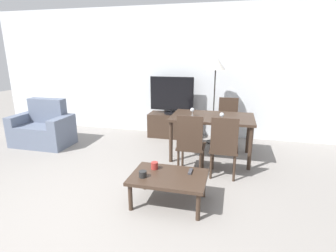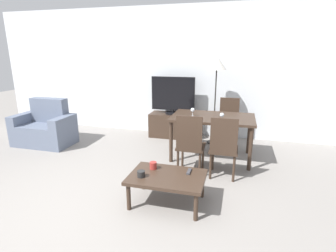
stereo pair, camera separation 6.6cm
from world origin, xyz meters
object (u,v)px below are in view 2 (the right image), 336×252
Objects in this scene: tv at (173,96)px; dining_table at (212,121)px; dining_chair_near_right at (224,146)px; tv_stand at (173,125)px; floor_lamp at (217,67)px; cup_colored_far at (141,174)px; wine_glass_left at (222,116)px; wine_glass_center at (193,111)px; cup_white_near at (153,165)px; remote_primary at (189,171)px; coffee_table at (167,179)px; armchair at (45,129)px; dining_chair_near at (190,143)px; dining_chair_far at (229,120)px.

dining_table is (0.93, -0.96, -0.25)m from tv.
tv_stand is at bearing 124.38° from dining_chair_near_right.
floor_lamp reaches higher than cup_colored_far.
wine_glass_center is at bearing 153.69° from wine_glass_left.
wine_glass_left is (0.74, 1.11, 0.43)m from cup_white_near.
cup_colored_far is at bearing -152.85° from remote_primary.
tv reaches higher than wine_glass_left.
remote_primary is at bearing 33.13° from coffee_table.
armchair is 2.97m from wine_glass_center.
dining_table is 0.43m from wine_glass_left.
tv reaches higher than cup_colored_far.
dining_chair_near is at bearing -135.78° from wine_glass_left.
wine_glass_left is at bearing -3.26° from armchair.
dining_chair_near_right reaches higher than tv_stand.
dining_chair_far is 6.12× the size of remote_primary.
coffee_table is 2.65m from floor_lamp.
armchair is 7.57× the size of wine_glass_center.
tv_stand is 1.21m from dining_chair_far.
coffee_table is 10.01× the size of cup_white_near.
dining_table is 0.80m from dining_chair_far.
armchair reaches higher than wine_glass_center.
tv is 1.00× the size of dining_chair_near_right.
remote_primary is at bearing -22.35° from armchair.
remote_primary is 0.58m from cup_colored_far.
tv_stand is 1.08× the size of coffee_table.
dining_chair_far is 10.01× the size of cup_colored_far.
cup_colored_far is (0.29, -2.66, -0.49)m from tv.
floor_lamp reaches higher than wine_glass_left.
armchair is at bearing -179.04° from wine_glass_center.
floor_lamp reaches higher than dining_table.
wine_glass_left is at bearing -79.43° from floor_lamp.
coffee_table is at bearing -31.78° from cup_white_near.
wine_glass_center is (0.31, 1.60, 0.43)m from cup_colored_far.
wine_glass_left is at bearing -63.95° from dining_table.
cup_white_near is (-0.81, -2.20, -0.09)m from dining_chair_far.
tv_stand is at bearing 98.42° from cup_white_near.
wine_glass_left is at bearing 99.97° from dining_chair_near_right.
dining_table reaches higher than coffee_table.
dining_chair_far is at bearing 72.18° from dining_table.
remote_primary is at bearing -71.42° from tv_stand.
dining_chair_near is at bearing 99.57° from remote_primary.
coffee_table is at bearing -77.35° from tv_stand.
dining_chair_far is at bearing -10.67° from tv_stand.
cup_colored_far is 0.63× the size of wine_glass_center.
armchair is 3.38m from remote_primary.
cup_colored_far is at bearing -120.80° from wine_glass_left.
dining_table is at bearing 17.48° from wine_glass_center.
cup_white_near is (-0.33, -0.71, -0.09)m from dining_chair_near.
cup_colored_far is at bearing -110.57° from dining_table.
wine_glass_left is 1.00× the size of wine_glass_center.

